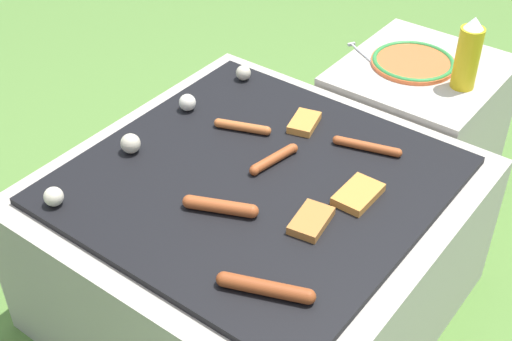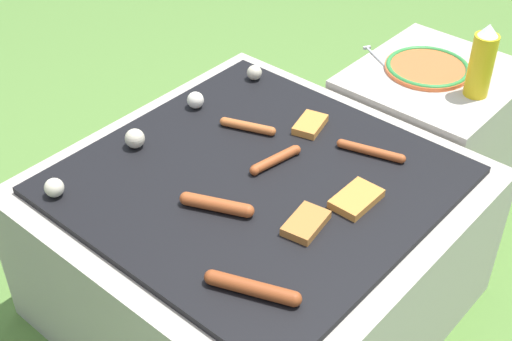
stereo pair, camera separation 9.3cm
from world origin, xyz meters
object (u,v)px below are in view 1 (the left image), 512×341
Objects in this scene: condiment_bottle at (468,55)px; fork_utensil at (366,56)px; sausage_front_center at (242,127)px; plate_colorful at (413,62)px.

fork_utensil is (-0.02, 0.30, -0.10)m from condiment_bottle.
fork_utensil is at bearing -6.27° from sausage_front_center.
sausage_front_center is 0.68× the size of condiment_bottle.
condiment_bottle is (0.55, -0.36, 0.09)m from sausage_front_center.
sausage_front_center is 0.58× the size of plate_colorful.
sausage_front_center is 0.61m from plate_colorful.
plate_colorful reaches higher than fork_utensil.
sausage_front_center reaches higher than fork_utensil.
plate_colorful is 1.17× the size of condiment_bottle.
condiment_bottle is at bearing -100.09° from plate_colorful.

